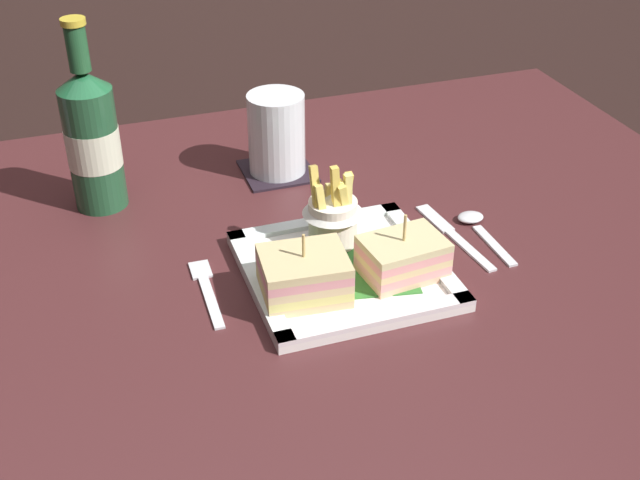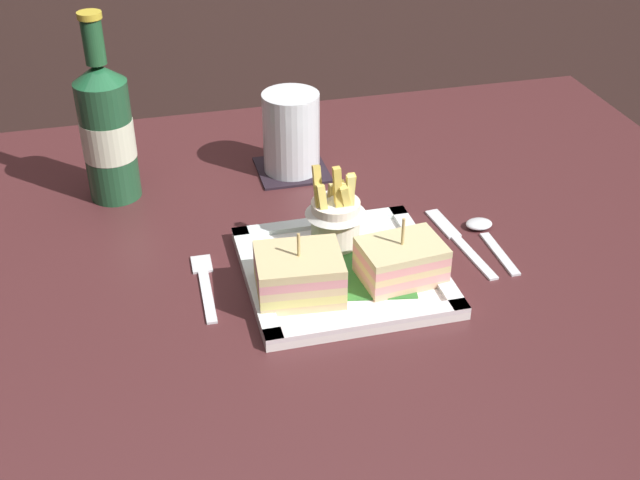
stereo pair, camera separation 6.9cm
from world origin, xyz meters
The scene contains 11 objects.
dining_table centered at (0.00, 0.00, 0.63)m, with size 1.25×0.94×0.76m.
square_plate centered at (0.04, -0.05, 0.77)m, with size 0.23×0.23×0.02m.
sandwich_half_left centered at (-0.02, -0.08, 0.80)m, with size 0.10×0.09×0.08m.
sandwich_half_right centered at (0.10, -0.08, 0.79)m, with size 0.10×0.08×0.08m.
fries_cup centered at (0.05, 0.01, 0.81)m, with size 0.08×0.08×0.11m.
beer_bottle centered at (-0.21, 0.22, 0.86)m, with size 0.07×0.07×0.26m.
drink_coaster centered at (0.04, 0.23, 0.76)m, with size 0.10×0.10×0.00m, color black.
water_glass centered at (0.04, 0.23, 0.82)m, with size 0.08×0.08×0.12m.
fork centered at (-0.12, -0.02, 0.76)m, with size 0.02×0.14×0.00m.
knife centered at (0.21, -0.01, 0.76)m, with size 0.03×0.17×0.00m.
spoon centered at (0.25, 0.00, 0.76)m, with size 0.04×0.13×0.01m.
Camera 1 is at (-0.24, -0.80, 1.33)m, focal length 46.08 mm.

